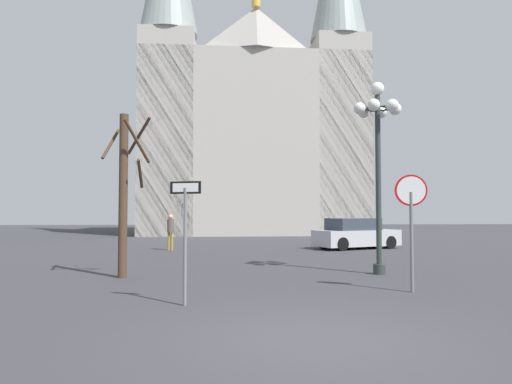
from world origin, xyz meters
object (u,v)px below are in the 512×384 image
Objects in this scene: street_lamp at (378,137)px; parked_car_near_silver at (356,234)px; stop_sign at (411,210)px; one_way_arrow_sign at (185,227)px; bare_tree at (124,189)px; cathedral at (252,127)px; pedestrian_walking at (170,228)px.

street_lamp is 10.06m from parked_car_near_silver.
stop_sign is 1.11× the size of one_way_arrow_sign.
one_way_arrow_sign is 15.33m from parked_car_near_silver.
cathedral is at bearing 78.79° from bare_tree.
parked_car_near_silver is at bearing 1.98° from pedestrian_walking.
cathedral reaches higher than street_lamp.
pedestrian_walking is (-7.13, 8.96, -3.02)m from street_lamp.
cathedral reaches higher than bare_tree.
bare_tree reaches higher than one_way_arrow_sign.
bare_tree is 13.43m from parked_car_near_silver.
pedestrian_walking is at bearing 88.52° from bare_tree.
stop_sign is at bearing 12.91° from one_way_arrow_sign.
pedestrian_walking is at bearing 128.51° from street_lamp.
street_lamp reaches higher than one_way_arrow_sign.
stop_sign is 3.73m from street_lamp.
cathedral is at bearing 104.00° from parked_car_near_silver.
cathedral is 31.30m from one_way_arrow_sign.
street_lamp is at bearing -85.24° from cathedral.
bare_tree is (-2.04, 3.97, 0.93)m from one_way_arrow_sign.
one_way_arrow_sign is at bearing -95.97° from cathedral.
stop_sign is (1.90, -29.02, -7.34)m from cathedral.
stop_sign is at bearing -21.66° from bare_tree.
bare_tree is at bearing 158.34° from stop_sign.
parked_car_near_silver is (9.37, 9.46, -1.75)m from bare_tree.
bare_tree reaches higher than pedestrian_walking.
street_lamp is 11.84m from pedestrian_walking.
parked_car_near_silver is (7.33, 13.43, -0.82)m from one_way_arrow_sign.
parked_car_near_silver is 2.69× the size of pedestrian_walking.
pedestrian_walking reaches higher than parked_car_near_silver.
bare_tree is 0.99× the size of parked_car_near_silver.
one_way_arrow_sign is (-5.05, -1.16, -0.33)m from stop_sign.
one_way_arrow_sign is 0.43× the size of street_lamp.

